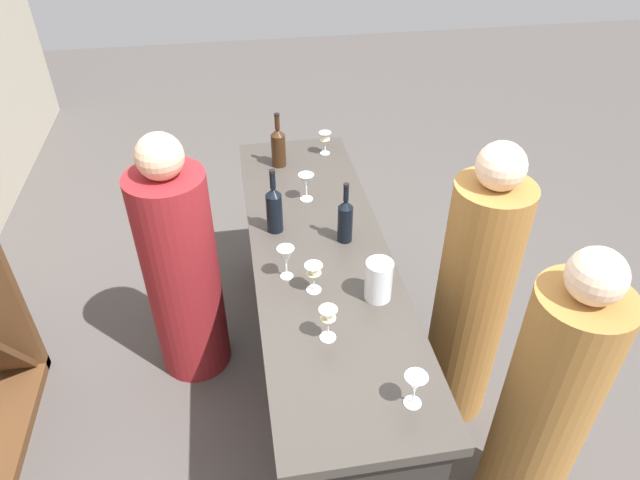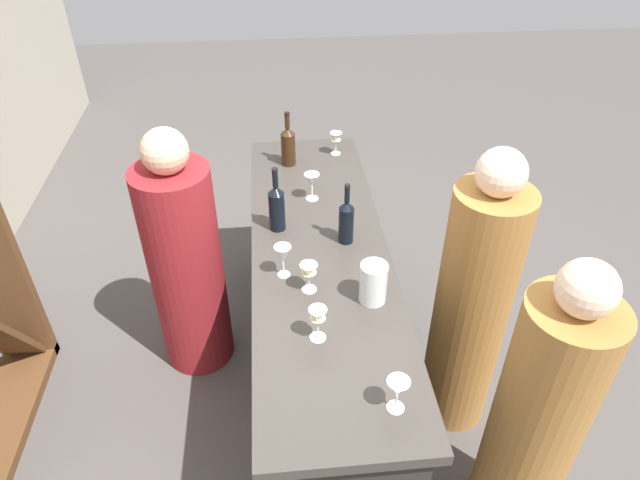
{
  "view_description": "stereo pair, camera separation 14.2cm",
  "coord_description": "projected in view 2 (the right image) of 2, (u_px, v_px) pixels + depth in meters",
  "views": [
    {
      "loc": [
        -2.03,
        0.34,
        2.52
      ],
      "look_at": [
        0.0,
        0.0,
        0.96
      ],
      "focal_mm": 31.64,
      "sensor_mm": 36.0,
      "label": 1
    },
    {
      "loc": [
        -2.05,
        0.2,
        2.52
      ],
      "look_at": [
        0.0,
        0.0,
        0.96
      ],
      "focal_mm": 31.64,
      "sensor_mm": 36.0,
      "label": 2
    }
  ],
  "objects": [
    {
      "name": "person_right_guest",
      "position": [
        186.0,
        266.0,
        2.92
      ],
      "size": [
        0.46,
        0.46,
        1.42
      ],
      "rotation": [
        0.0,
        0.0,
        -1.8
      ],
      "color": "maroon",
      "rests_on": "ground"
    },
    {
      "name": "wine_bottle_center_amber_brown",
      "position": [
        288.0,
        145.0,
        3.18
      ],
      "size": [
        0.08,
        0.08,
        0.32
      ],
      "color": "#331E0F",
      "rests_on": "bar_counter"
    },
    {
      "name": "wine_glass_far_center",
      "position": [
        309.0,
        273.0,
        2.33
      ],
      "size": [
        0.08,
        0.08,
        0.14
      ],
      "color": "white",
      "rests_on": "bar_counter"
    },
    {
      "name": "wine_glass_far_left",
      "position": [
        318.0,
        318.0,
        2.1
      ],
      "size": [
        0.07,
        0.07,
        0.15
      ],
      "color": "white",
      "rests_on": "bar_counter"
    },
    {
      "name": "wine_bottle_second_left_near_black",
      "position": [
        277.0,
        206.0,
        2.67
      ],
      "size": [
        0.08,
        0.08,
        0.33
      ],
      "color": "black",
      "rests_on": "bar_counter"
    },
    {
      "name": "person_center_guest",
      "position": [
        471.0,
        309.0,
        2.58
      ],
      "size": [
        0.38,
        0.38,
        1.53
      ],
      "rotation": [
        0.0,
        0.0,
        1.42
      ],
      "color": "#9E6B33",
      "rests_on": "ground"
    },
    {
      "name": "wine_bottle_leftmost_near_black",
      "position": [
        346.0,
        220.0,
        2.59
      ],
      "size": [
        0.07,
        0.07,
        0.31
      ],
      "color": "black",
      "rests_on": "bar_counter"
    },
    {
      "name": "person_left_guest",
      "position": [
        536.0,
        423.0,
        2.14
      ],
      "size": [
        0.35,
        0.35,
        1.45
      ],
      "rotation": [
        0.0,
        0.0,
        1.54
      ],
      "color": "#9E6B33",
      "rests_on": "ground"
    },
    {
      "name": "water_pitcher",
      "position": [
        373.0,
        283.0,
        2.29
      ],
      "size": [
        0.11,
        0.11,
        0.18
      ],
      "color": "silver",
      "rests_on": "bar_counter"
    },
    {
      "name": "wine_glass_near_right",
      "position": [
        313.0,
        181.0,
        2.89
      ],
      "size": [
        0.08,
        0.08,
        0.15
      ],
      "color": "white",
      "rests_on": "bar_counter"
    },
    {
      "name": "wine_glass_far_right",
      "position": [
        283.0,
        256.0,
        2.4
      ],
      "size": [
        0.07,
        0.07,
        0.16
      ],
      "color": "white",
      "rests_on": "bar_counter"
    },
    {
      "name": "wine_glass_near_left",
      "position": [
        336.0,
        139.0,
        3.29
      ],
      "size": [
        0.07,
        0.07,
        0.14
      ],
      "color": "white",
      "rests_on": "bar_counter"
    },
    {
      "name": "ground_plane",
      "position": [
        320.0,
        376.0,
        3.16
      ],
      "size": [
        12.0,
        12.0,
        0.0
      ],
      "primitive_type": "plane",
      "color": "#4C4744"
    },
    {
      "name": "wine_glass_near_center",
      "position": [
        398.0,
        389.0,
        1.85
      ],
      "size": [
        0.08,
        0.08,
        0.14
      ],
      "color": "white",
      "rests_on": "bar_counter"
    },
    {
      "name": "bar_counter",
      "position": [
        320.0,
        318.0,
        2.88
      ],
      "size": [
        2.2,
        0.63,
        0.91
      ],
      "color": "#2A2723",
      "rests_on": "ground"
    }
  ]
}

